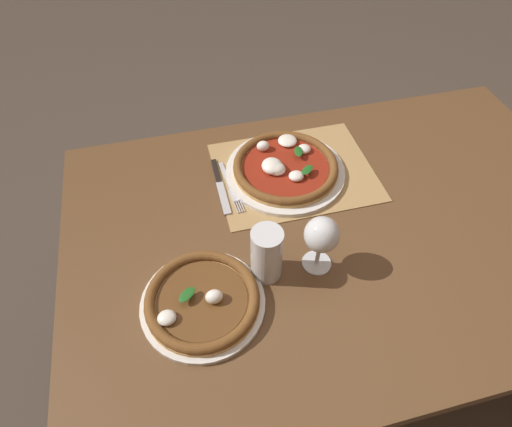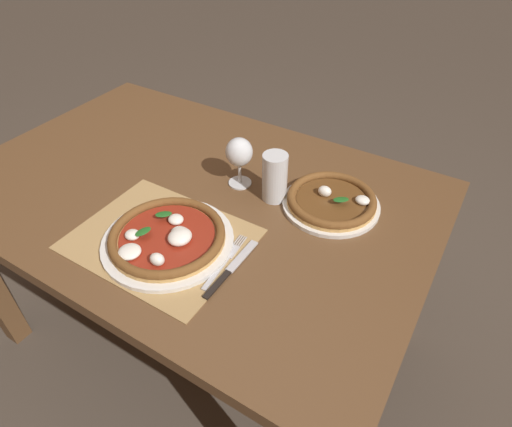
# 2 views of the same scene
# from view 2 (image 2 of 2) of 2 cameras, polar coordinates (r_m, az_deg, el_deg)

# --- Properties ---
(ground_plane) EXTENTS (24.00, 24.00, 0.00)m
(ground_plane) POSITION_cam_2_polar(r_m,az_deg,el_deg) (1.84, -6.44, -15.42)
(ground_plane) COLOR #473D33
(dining_table) EXTENTS (1.43, 0.94, 0.74)m
(dining_table) POSITION_cam_2_polar(r_m,az_deg,el_deg) (1.36, -8.41, 0.11)
(dining_table) COLOR brown
(dining_table) RESTS_ON ground
(paper_placemat) EXTENTS (0.44, 0.35, 0.00)m
(paper_placemat) POSITION_cam_2_polar(r_m,az_deg,el_deg) (1.14, -12.58, -3.34)
(paper_placemat) COLOR #A88451
(paper_placemat) RESTS_ON dining_table
(pizza_near) EXTENTS (0.34, 0.34, 0.05)m
(pizza_near) POSITION_cam_2_polar(r_m,az_deg,el_deg) (1.11, -11.73, -3.13)
(pizza_near) COLOR silver
(pizza_near) RESTS_ON paper_placemat
(pizza_far) EXTENTS (0.28, 0.28, 0.05)m
(pizza_far) POSITION_cam_2_polar(r_m,az_deg,el_deg) (1.23, 10.04, 1.69)
(pizza_far) COLOR silver
(pizza_far) RESTS_ON dining_table
(wine_glass) EXTENTS (0.08, 0.08, 0.16)m
(wine_glass) POSITION_cam_2_polar(r_m,az_deg,el_deg) (1.25, -2.26, 7.94)
(wine_glass) COLOR silver
(wine_glass) RESTS_ON dining_table
(pint_glass) EXTENTS (0.07, 0.07, 0.15)m
(pint_glass) POSITION_cam_2_polar(r_m,az_deg,el_deg) (1.21, 2.51, 4.74)
(pint_glass) COLOR silver
(pint_glass) RESTS_ON dining_table
(fork) EXTENTS (0.03, 0.20, 0.00)m
(fork) POSITION_cam_2_polar(r_m,az_deg,el_deg) (1.06, -4.15, -6.32)
(fork) COLOR #B7B7BC
(fork) RESTS_ON paper_placemat
(knife) EXTENTS (0.02, 0.22, 0.01)m
(knife) POSITION_cam_2_polar(r_m,az_deg,el_deg) (1.04, -3.27, -7.27)
(knife) COLOR black
(knife) RESTS_ON paper_placemat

